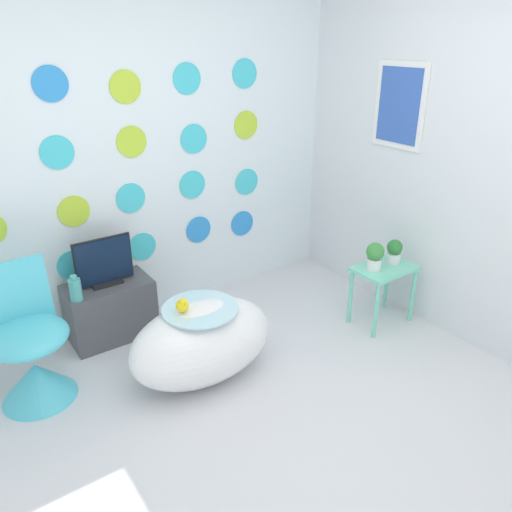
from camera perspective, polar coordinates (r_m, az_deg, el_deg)
name	(u,v)px	position (r m, az deg, el deg)	size (l,w,h in m)	color
ground_plane	(312,478)	(2.74, 6.38, -23.93)	(12.00, 12.00, 0.00)	silver
wall_back_dotted	(128,147)	(3.66, -14.40, 11.93)	(4.41, 0.05, 2.60)	white
wall_right	(409,142)	(3.86, 17.10, 12.35)	(0.06, 3.02, 2.60)	silver
bathtub	(202,342)	(3.18, -6.20, -9.70)	(0.95, 0.57, 0.52)	white
rubber_duck	(182,305)	(2.98, -8.40, -5.54)	(0.08, 0.09, 0.09)	yellow
chair	(32,358)	(3.28, -24.22, -10.59)	(0.46, 0.46, 0.84)	#4CC6DB
tv_cabinet	(111,310)	(3.74, -16.28, -5.94)	(0.59, 0.34, 0.42)	#4C4C51
tv	(104,264)	(3.58, -16.97, -0.85)	(0.40, 0.12, 0.34)	black
vase	(75,289)	(3.46, -19.94, -3.59)	(0.08, 0.08, 0.18)	#51B2AD
side_table	(384,278)	(3.81, 14.38, -2.47)	(0.45, 0.31, 0.46)	#72D8B7
potted_plant_left	(375,255)	(3.67, 13.43, 0.06)	(0.13, 0.13, 0.21)	white
potted_plant_right	(394,251)	(3.81, 15.53, 0.56)	(0.11, 0.11, 0.18)	white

